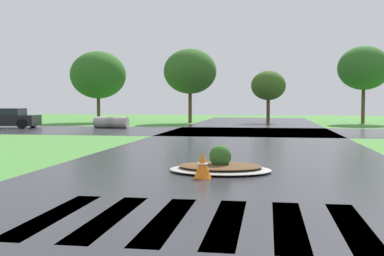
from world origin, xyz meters
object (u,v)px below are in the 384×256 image
at_px(traffic_cone, 203,165).
at_px(car_blue_compact, 8,119).
at_px(median_island, 220,166).
at_px(drainage_pipe_stack, 111,122).

bearing_deg(traffic_cone, car_blue_compact, 130.11).
bearing_deg(traffic_cone, median_island, 74.22).
height_order(car_blue_compact, traffic_cone, car_blue_compact).
height_order(drainage_pipe_stack, traffic_cone, drainage_pipe_stack).
xyz_separation_m(median_island, drainage_pipe_stack, (-9.11, 18.47, 0.24)).
distance_m(car_blue_compact, drainage_pipe_stack, 6.98).
distance_m(drainage_pipe_stack, traffic_cone, 21.43).
distance_m(median_island, car_blue_compact, 23.83).
xyz_separation_m(car_blue_compact, traffic_cone, (15.74, -18.68, -0.31)).
relative_size(car_blue_compact, drainage_pipe_stack, 1.84).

